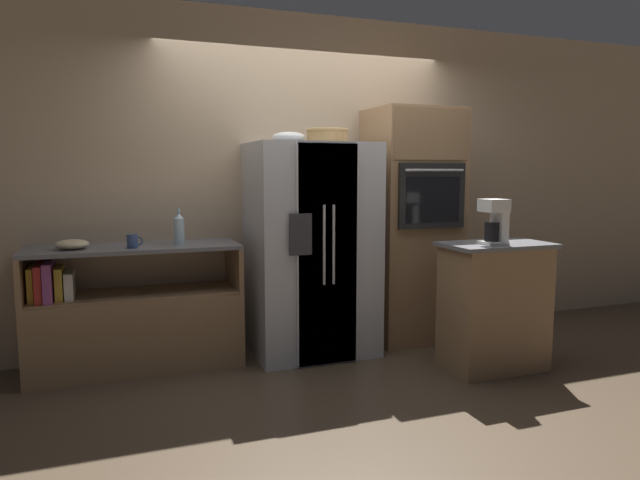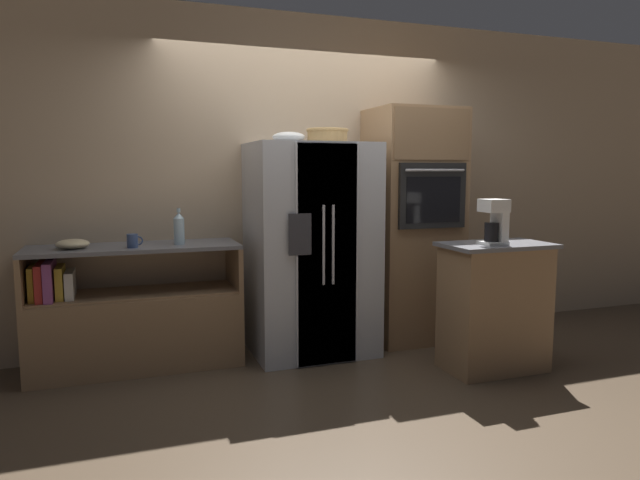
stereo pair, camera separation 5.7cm
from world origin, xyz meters
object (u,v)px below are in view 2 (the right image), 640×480
wicker_basket (327,135)px  mug (133,241)px  wall_oven (413,225)px  fruit_bowl (289,137)px  bottle_tall (179,228)px  refrigerator (312,249)px  coffee_maker (495,220)px  mixing_bowl (73,244)px

wicker_basket → mug: bearing=179.5°
wall_oven → wicker_basket: size_ratio=6.00×
wicker_basket → fruit_bowl: (-0.31, 0.03, -0.02)m
bottle_tall → mug: bottle_tall is taller
bottle_tall → refrigerator: bearing=-3.1°
wicker_basket → coffee_maker: size_ratio=1.02×
refrigerator → wicker_basket: (0.12, -0.04, 0.91)m
fruit_bowl → bottle_tall: bearing=175.2°
refrigerator → coffee_maker: (1.08, -0.92, 0.28)m
mixing_bowl → bottle_tall: bearing=-0.8°
refrigerator → mixing_bowl: (-1.78, 0.07, 0.11)m
mug → mixing_bowl: size_ratio=0.49×
wall_oven → coffee_maker: bearing=-82.5°
refrigerator → wall_oven: size_ratio=0.85×
fruit_bowl → bottle_tall: 1.10m
mug → coffee_maker: coffee_maker is taller
refrigerator → fruit_bowl: (-0.19, -0.01, 0.89)m
mixing_bowl → coffee_maker: 3.04m
mug → mixing_bowl: (-0.41, 0.10, -0.02)m
refrigerator → mug: 1.38m
wicker_basket → fruit_bowl: wicker_basket is taller
fruit_bowl → mixing_bowl: bearing=177.1°
fruit_bowl → coffee_maker: (1.27, -0.90, -0.61)m
mixing_bowl → wicker_basket: bearing=-3.2°
bottle_tall → mixing_bowl: bottle_tall is taller
refrigerator → mug: bearing=-178.8°
wall_oven → wicker_basket: 1.13m
wicker_basket → mixing_bowl: wicker_basket is taller
coffee_maker → bottle_tall: bearing=155.4°
fruit_bowl → bottle_tall: fruit_bowl is taller
bottle_tall → mixing_bowl: bearing=179.2°
wicker_basket → coffee_maker: wicker_basket is taller
wall_oven → wicker_basket: bearing=-172.8°
wicker_basket → refrigerator: bearing=161.2°
mug → coffee_maker: bearing=-19.9°
bottle_tall → mug: bearing=-165.8°
mug → mixing_bowl: 0.42m
refrigerator → mixing_bowl: size_ratio=7.45×
bottle_tall → mixing_bowl: size_ratio=1.20×
mug → bottle_tall: bearing=14.2°
fruit_bowl → mixing_bowl: (-1.59, 0.08, -0.78)m
bottle_tall → mixing_bowl: (-0.74, 0.01, -0.09)m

